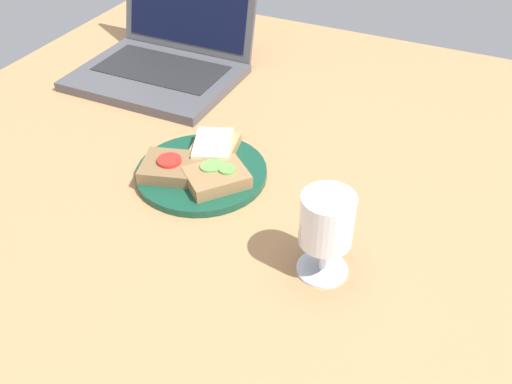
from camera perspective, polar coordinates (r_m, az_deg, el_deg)
The scene contains 7 objects.
wooden_table at distance 88.43cm, azimuth 0.31°, elevation -2.05°, with size 140.00×140.00×3.00cm, color #B27F51.
plate at distance 93.38cm, azimuth -5.46°, elevation 1.94°, with size 21.35×21.35×1.25cm, color #144733.
sandwich_with_tomato at distance 92.45cm, azimuth -8.31°, elevation 2.58°, with size 11.24×10.15×2.62cm.
sandwich_with_cucumber at distance 89.30cm, azimuth -3.96°, elevation 1.53°, with size 11.51×11.74×2.61cm.
sandwich_with_cheese at distance 95.51cm, azimuth -4.31°, elevation 4.33°, with size 9.09×11.65×2.71cm.
wine_glass at distance 72.13cm, azimuth 7.08°, elevation -3.09°, with size 6.97×6.97×12.55cm.
laptop at distance 124.34cm, azimuth -9.06°, elevation 13.37°, with size 32.29×30.41×22.70cm.
Camera 1 is at (28.28, -61.00, 58.93)cm, focal length 40.00 mm.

